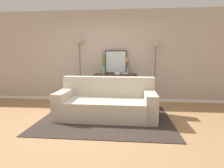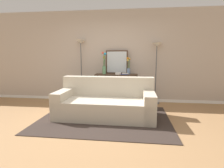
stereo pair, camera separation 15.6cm
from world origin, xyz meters
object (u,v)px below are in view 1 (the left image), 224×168
at_px(vase_tall_flowers, 103,65).
at_px(vase_short_flowers, 128,67).
at_px(book_row_under_console, 105,101).
at_px(floor_lamp_right, 155,56).
at_px(book_stack, 124,74).
at_px(couch, 107,103).
at_px(floor_lamp_left, 80,53).
at_px(console_table, 116,83).
at_px(wall_mirror, 116,62).
at_px(fruit_bowl, 117,73).

xyz_separation_m(vase_tall_flowers, vase_short_flowers, (0.70, 0.03, -0.04)).
bearing_deg(book_row_under_console, vase_short_flowers, 0.17).
xyz_separation_m(floor_lamp_right, book_stack, (-0.87, -0.19, -0.49)).
bearing_deg(vase_short_flowers, floor_lamp_right, 6.92).
relative_size(couch, floor_lamp_right, 1.24).
xyz_separation_m(floor_lamp_left, floor_lamp_right, (2.19, 0.00, -0.08)).
xyz_separation_m(console_table, book_stack, (0.25, -0.09, 0.29)).
distance_m(console_table, wall_mirror, 0.63).
relative_size(console_table, wall_mirror, 1.79).
height_order(console_table, book_stack, book_stack).
relative_size(couch, book_stack, 10.46).
height_order(floor_lamp_right, book_stack, floor_lamp_right).
relative_size(vase_short_flowers, book_row_under_console, 1.35).
distance_m(couch, fruit_bowl, 1.28).
distance_m(floor_lamp_right, wall_mirror, 1.14).
height_order(floor_lamp_right, fruit_bowl, floor_lamp_right).
distance_m(vase_tall_flowers, book_row_under_console, 1.05).
bearing_deg(floor_lamp_right, wall_mirror, 177.40).
bearing_deg(book_row_under_console, floor_lamp_left, 172.66).
bearing_deg(book_stack, book_row_under_console, 170.94).
relative_size(wall_mirror, vase_short_flowers, 1.39).
bearing_deg(floor_lamp_right, fruit_bowl, -169.06).
bearing_deg(vase_tall_flowers, book_row_under_console, 39.06).
bearing_deg(floor_lamp_left, vase_short_flowers, -3.83).
bearing_deg(wall_mirror, console_table, -87.87).
relative_size(console_table, vase_tall_flowers, 1.90).
xyz_separation_m(wall_mirror, fruit_bowl, (0.06, -0.26, -0.31)).
height_order(wall_mirror, book_row_under_console, wall_mirror).
distance_m(couch, vase_tall_flowers, 1.47).
bearing_deg(book_stack, vase_tall_flowers, 173.91).
xyz_separation_m(vase_tall_flowers, book_row_under_console, (0.03, 0.03, -1.05)).
distance_m(book_stack, book_row_under_console, 1.00).
height_order(couch, fruit_bowl, fruit_bowl).
relative_size(couch, wall_mirror, 3.18).
bearing_deg(floor_lamp_left, wall_mirror, 2.77).
distance_m(vase_short_flowers, book_stack, 0.23).
height_order(vase_tall_flowers, fruit_bowl, vase_tall_flowers).
bearing_deg(book_stack, vase_short_flowers, 45.38).
height_order(vase_short_flowers, book_row_under_console, vase_short_flowers).
relative_size(floor_lamp_right, vase_short_flowers, 3.56).
relative_size(console_table, book_row_under_console, 3.37).
height_order(floor_lamp_right, vase_tall_flowers, floor_lamp_right).
bearing_deg(vase_tall_flowers, floor_lamp_right, 4.77).
bearing_deg(fruit_bowl, floor_lamp_right, 10.94).
distance_m(console_table, floor_lamp_left, 1.38).
bearing_deg(floor_lamp_left, book_stack, -8.09).
bearing_deg(book_stack, floor_lamp_right, 12.17).
bearing_deg(floor_lamp_left, floor_lamp_right, 0.00).
bearing_deg(floor_lamp_left, couch, -54.33).
xyz_separation_m(vase_short_flowers, fruit_bowl, (-0.29, -0.11, -0.18)).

